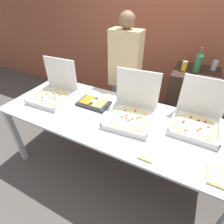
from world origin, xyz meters
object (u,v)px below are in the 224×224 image
(soda_bottle, at_px, (199,62))
(soda_can_colored, at_px, (184,66))
(pizza_box_near_right, at_px, (132,111))
(pizza_box_far_left, at_px, (197,119))
(paper_plate_front_left, at_px, (148,153))
(soda_can_silver, at_px, (215,65))
(person_guest_cap, at_px, (124,79))
(paper_plate_front_right, at_px, (216,177))
(pizza_box_far_right, at_px, (54,92))
(veggie_tray, at_px, (94,103))

(soda_bottle, bearing_deg, soda_can_colored, -171.92)
(pizza_box_near_right, bearing_deg, pizza_box_far_left, 10.28)
(paper_plate_front_left, xyz_separation_m, soda_can_silver, (0.37, 1.57, 0.27))
(soda_can_silver, bearing_deg, person_guest_cap, -155.70)
(paper_plate_front_right, bearing_deg, pizza_box_far_left, 109.61)
(pizza_box_near_right, relative_size, paper_plate_front_left, 2.21)
(paper_plate_front_left, xyz_separation_m, person_guest_cap, (-0.69, 1.10, 0.04))
(paper_plate_front_right, relative_size, soda_can_colored, 1.79)
(paper_plate_front_right, bearing_deg, soda_can_silver, 94.88)
(pizza_box_far_right, xyz_separation_m, person_guest_cap, (0.60, 0.74, -0.02))
(pizza_box_near_right, bearing_deg, soda_can_colored, 66.28)
(person_guest_cap, bearing_deg, soda_can_silver, -155.70)
(pizza_box_near_right, bearing_deg, pizza_box_far_right, 177.12)
(pizza_box_near_right, bearing_deg, person_guest_cap, 113.47)
(pizza_box_far_right, height_order, soda_bottle, soda_bottle)
(pizza_box_far_left, xyz_separation_m, soda_can_colored, (-0.28, 0.81, 0.20))
(pizza_box_far_left, height_order, paper_plate_front_right, pizza_box_far_left)
(paper_plate_front_left, height_order, veggie_tray, veggie_tray)
(soda_can_silver, distance_m, soda_can_colored, 0.40)
(veggie_tray, bearing_deg, soda_can_silver, 45.01)
(pizza_box_near_right, relative_size, soda_can_colored, 4.10)
(paper_plate_front_right, distance_m, veggie_tray, 1.34)
(pizza_box_far_left, distance_m, person_guest_cap, 1.12)
(paper_plate_front_left, xyz_separation_m, soda_bottle, (0.17, 1.40, 0.34))
(veggie_tray, relative_size, person_guest_cap, 0.21)
(pizza_box_near_right, bearing_deg, paper_plate_front_right, -31.05)
(soda_bottle, xyz_separation_m, soda_can_silver, (0.20, 0.18, -0.07))
(soda_can_colored, height_order, person_guest_cap, person_guest_cap)
(veggie_tray, height_order, soda_can_colored, soda_can_colored)
(paper_plate_front_right, relative_size, person_guest_cap, 0.13)
(pizza_box_far_left, height_order, pizza_box_far_right, same)
(soda_can_silver, bearing_deg, pizza_box_far_left, -93.68)
(pizza_box_far_left, xyz_separation_m, paper_plate_front_right, (0.20, -0.56, -0.07))
(paper_plate_front_right, distance_m, soda_bottle, 1.46)
(soda_can_silver, bearing_deg, paper_plate_front_right, -85.12)
(soda_can_silver, xyz_separation_m, soda_can_colored, (-0.34, -0.20, 0.00))
(soda_can_silver, relative_size, person_guest_cap, 0.07)
(veggie_tray, relative_size, soda_can_colored, 2.90)
(pizza_box_far_left, height_order, person_guest_cap, person_guest_cap)
(paper_plate_front_right, bearing_deg, veggie_tray, 161.91)
(person_guest_cap, bearing_deg, soda_can_colored, -158.50)
(pizza_box_near_right, distance_m, paper_plate_front_left, 0.50)
(pizza_box_far_left, relative_size, soda_can_silver, 3.67)
(paper_plate_front_left, relative_size, soda_can_silver, 1.86)
(pizza_box_far_right, relative_size, pizza_box_near_right, 0.93)
(soda_can_colored, bearing_deg, pizza_box_near_right, -108.38)
(veggie_tray, bearing_deg, paper_plate_front_left, -28.85)
(soda_bottle, distance_m, person_guest_cap, 0.95)
(pizza_box_far_left, bearing_deg, pizza_box_far_right, -171.69)
(paper_plate_front_right, bearing_deg, paper_plate_front_left, -178.67)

